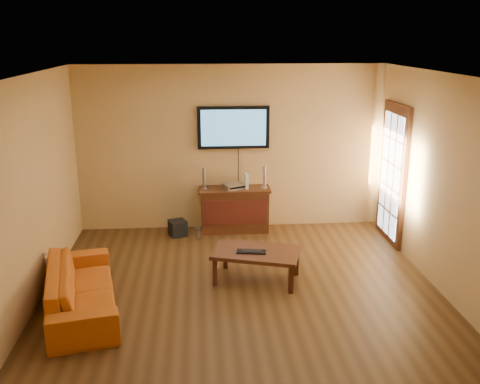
{
  "coord_description": "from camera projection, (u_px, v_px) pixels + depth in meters",
  "views": [
    {
      "loc": [
        -0.51,
        -6.09,
        3.14
      ],
      "look_at": [
        0.02,
        0.8,
        1.1
      ],
      "focal_mm": 40.0,
      "sensor_mm": 36.0,
      "label": 1
    }
  ],
  "objects": [
    {
      "name": "french_door",
      "position": [
        392.0,
        175.0,
        8.26
      ],
      "size": [
        0.07,
        1.02,
        2.22
      ],
      "color": "#3C1C0D",
      "rests_on": "ground"
    },
    {
      "name": "ground_plane",
      "position": [
        243.0,
        293.0,
        6.75
      ],
      "size": [
        5.0,
        5.0,
        0.0
      ],
      "primitive_type": "plane",
      "color": "#3D2710",
      "rests_on": "ground"
    },
    {
      "name": "speaker_right",
      "position": [
        264.0,
        178.0,
        8.69
      ],
      "size": [
        0.1,
        0.1,
        0.36
      ],
      "color": "silver",
      "rests_on": "media_console"
    },
    {
      "name": "bottle",
      "position": [
        198.0,
        233.0,
        8.5
      ],
      "size": [
        0.08,
        0.08,
        0.23
      ],
      "color": "white",
      "rests_on": "ground"
    },
    {
      "name": "television",
      "position": [
        233.0,
        128.0,
        8.62
      ],
      "size": [
        1.16,
        0.08,
        0.69
      ],
      "color": "black",
      "rests_on": "ground"
    },
    {
      "name": "subwoofer",
      "position": [
        178.0,
        228.0,
        8.66
      ],
      "size": [
        0.33,
        0.33,
        0.26
      ],
      "primitive_type": "cube",
      "rotation": [
        0.0,
        0.0,
        0.38
      ],
      "color": "black",
      "rests_on": "ground"
    },
    {
      "name": "sofa",
      "position": [
        81.0,
        281.0,
        6.25
      ],
      "size": [
        0.94,
        1.96,
        0.74
      ],
      "primitive_type": "imported",
      "rotation": [
        0.0,
        0.0,
        1.78
      ],
      "color": "#BD5A15",
      "rests_on": "ground"
    },
    {
      "name": "media_console",
      "position": [
        234.0,
        209.0,
        8.82
      ],
      "size": [
        1.17,
        0.45,
        0.73
      ],
      "color": "#3C1C0D",
      "rests_on": "ground"
    },
    {
      "name": "keyboard",
      "position": [
        251.0,
        252.0,
        6.95
      ],
      "size": [
        0.4,
        0.2,
        0.02
      ],
      "color": "black",
      "rests_on": "coffee_table"
    },
    {
      "name": "room_walls",
      "position": [
        239.0,
        152.0,
        6.87
      ],
      "size": [
        5.0,
        5.0,
        5.0
      ],
      "color": "tan",
      "rests_on": "ground"
    },
    {
      "name": "game_console",
      "position": [
        246.0,
        181.0,
        8.69
      ],
      "size": [
        0.06,
        0.18,
        0.24
      ],
      "primitive_type": "cube",
      "rotation": [
        0.0,
        0.0,
        0.06
      ],
      "color": "white",
      "rests_on": "media_console"
    },
    {
      "name": "speaker_left",
      "position": [
        204.0,
        179.0,
        8.65
      ],
      "size": [
        0.09,
        0.09,
        0.34
      ],
      "color": "silver",
      "rests_on": "media_console"
    },
    {
      "name": "coffee_table",
      "position": [
        257.0,
        254.0,
        7.01
      ],
      "size": [
        1.26,
        0.96,
        0.42
      ],
      "color": "#3C1C0D",
      "rests_on": "ground"
    },
    {
      "name": "av_receiver",
      "position": [
        234.0,
        186.0,
        8.72
      ],
      "size": [
        0.4,
        0.36,
        0.08
      ],
      "primitive_type": "cube",
      "rotation": [
        0.0,
        0.0,
        0.44
      ],
      "color": "silver",
      "rests_on": "media_console"
    }
  ]
}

